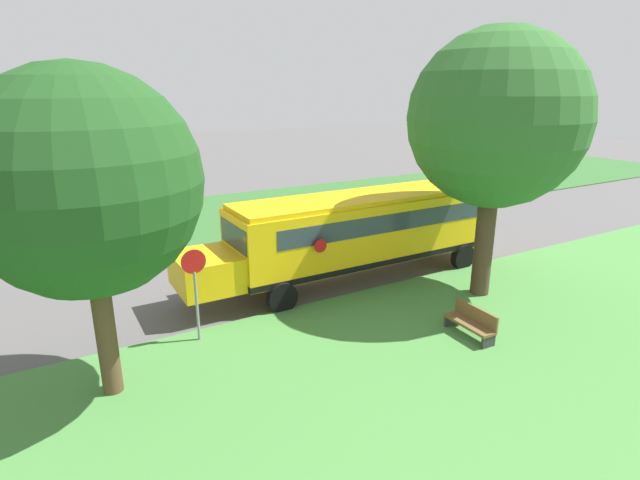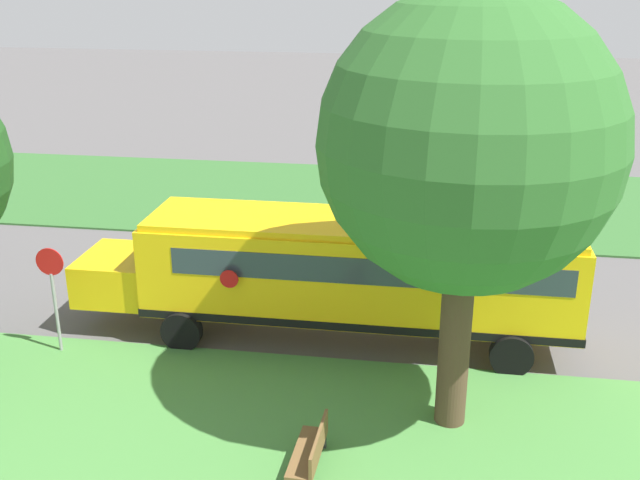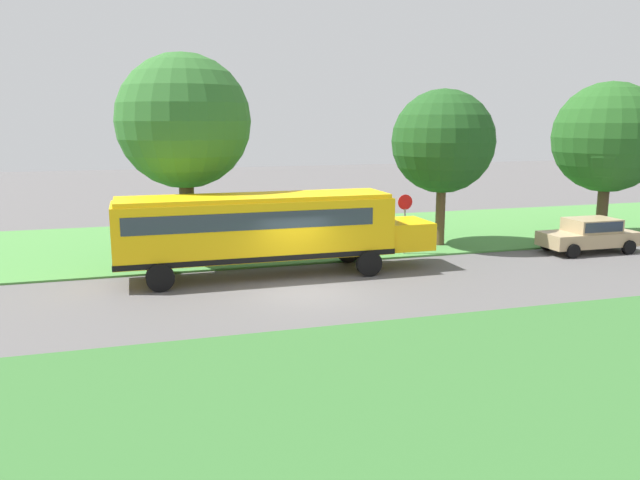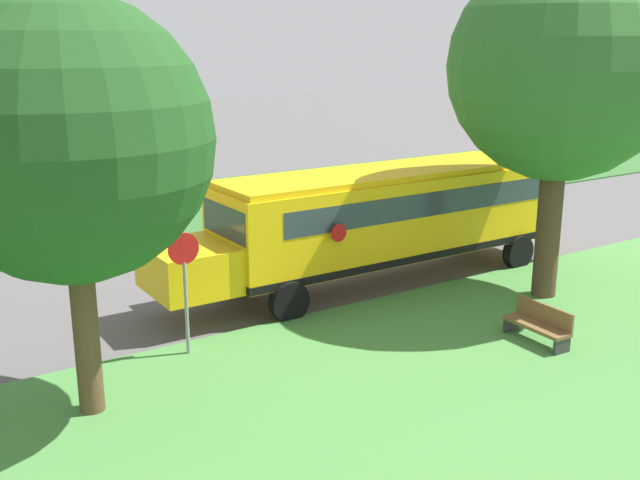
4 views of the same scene
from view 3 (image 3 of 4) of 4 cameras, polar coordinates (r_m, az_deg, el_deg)
The scene contains 10 objects.
ground_plane at distance 22.13m, azimuth -1.29°, elevation -4.74°, with size 120.00×120.00×0.00m, color #565454.
grass_verge at distance 31.63m, azimuth -6.08°, elevation 0.04°, with size 12.00×80.00×0.08m, color #47843D.
grass_far_side at distance 14.15m, azimuth 8.68°, elevation -13.99°, with size 10.00×80.00×0.07m, color #33662D.
school_bus at distance 24.10m, azimuth -5.24°, elevation 1.20°, with size 2.84×12.42×3.16m.
car_tan_nearest at distance 31.07m, azimuth 23.41°, elevation 0.57°, with size 2.02×4.40×1.56m.
oak_tree_beside_bus at distance 26.95m, azimuth -12.35°, elevation 10.50°, with size 5.56×5.56×8.71m.
oak_tree_roadside_mid at distance 30.11m, azimuth 11.29°, elevation 8.77°, with size 4.83×4.83×7.41m.
oak_tree_far_end at distance 34.56m, azimuth 24.85°, elevation 8.31°, with size 5.50×5.50×7.88m.
stop_sign at distance 27.96m, azimuth 7.76°, elevation 2.10°, with size 0.08×0.68×2.74m.
park_bench at distance 29.68m, azimuth -7.29°, elevation 0.15°, with size 1.62×0.56×0.92m.
Camera 3 is at (20.56, -5.61, 5.96)m, focal length 35.00 mm.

